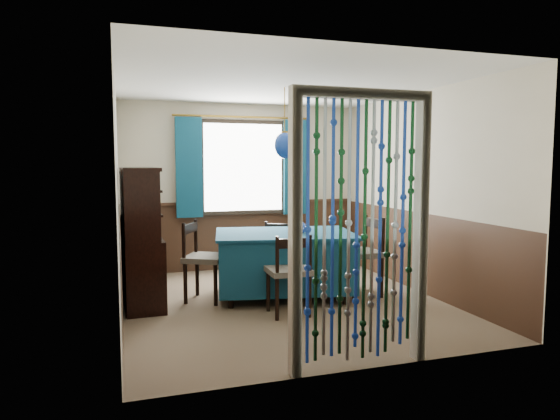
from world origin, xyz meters
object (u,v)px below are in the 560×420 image
object	(u,v)px
chair_left	(203,259)
vase_sideboard	(145,225)
sideboard	(141,256)
pendant_lamp	(285,145)
chair_near	(289,272)
chair_far	(277,251)
bowl_shelf	(146,210)
vase_table	(300,226)
dining_table	(284,260)
chair_right	(362,254)

from	to	relation	value
chair_left	vase_sideboard	size ratio (longest dim) A/B	4.64
chair_left	sideboard	xyz separation A→B (m)	(-0.70, 0.11, 0.06)
sideboard	pendant_lamp	xyz separation A→B (m)	(1.66, -0.25, 1.27)
chair_near	chair_far	size ratio (longest dim) A/B	1.06
chair_left	bowl_shelf	world-z (taller)	bowl_shelf
vase_table	chair_far	bearing A→B (deg)	93.86
bowl_shelf	vase_sideboard	distance (m)	0.52
chair_far	vase_sideboard	distance (m)	1.78
chair_far	bowl_shelf	world-z (taller)	bowl_shelf
vase_table	pendant_lamp	bearing A→B (deg)	149.12
dining_table	pendant_lamp	distance (m)	1.37
sideboard	bowl_shelf	world-z (taller)	sideboard
chair_right	bowl_shelf	world-z (taller)	bowl_shelf
chair_far	dining_table	bearing A→B (deg)	103.51
chair_near	vase_sideboard	xyz separation A→B (m)	(-1.42, 1.18, 0.42)
chair_far	sideboard	size ratio (longest dim) A/B	0.53
pendant_lamp	vase_sideboard	bearing A→B (deg)	163.87
sideboard	pendant_lamp	world-z (taller)	pendant_lamp
sideboard	vase_table	xyz separation A→B (m)	(1.82, -0.34, 0.32)
chair_left	bowl_shelf	distance (m)	0.89
chair_right	vase_table	size ratio (longest dim) A/B	5.70
chair_left	bowl_shelf	size ratio (longest dim) A/B	4.11
chair_far	pendant_lamp	size ratio (longest dim) A/B	1.00
chair_left	pendant_lamp	world-z (taller)	pendant_lamp
dining_table	vase_sideboard	size ratio (longest dim) A/B	8.99
vase_table	chair_right	bearing A→B (deg)	-8.67
chair_right	chair_left	bearing A→B (deg)	75.82
chair_left	pendant_lamp	bearing A→B (deg)	110.23
dining_table	vase_table	size ratio (longest dim) A/B	10.70
chair_left	sideboard	bearing A→B (deg)	-69.82
vase_sideboard	chair_near	bearing A→B (deg)	-39.73
pendant_lamp	vase_sideboard	xyz separation A→B (m)	(-1.60, 0.46, -0.94)
chair_far	sideboard	xyz separation A→B (m)	(-1.77, -0.39, 0.11)
chair_far	vase_sideboard	size ratio (longest dim) A/B	4.08
vase_table	vase_sideboard	world-z (taller)	vase_sideboard
chair_right	sideboard	bearing A→B (deg)	76.39
chair_left	pendant_lamp	xyz separation A→B (m)	(0.96, -0.14, 1.33)
chair_left	chair_right	size ratio (longest dim) A/B	0.97
chair_near	vase_table	bearing A→B (deg)	62.13
chair_near	chair_right	bearing A→B (deg)	25.14
sideboard	bowl_shelf	bearing A→B (deg)	-79.24
bowl_shelf	vase_sideboard	world-z (taller)	bowl_shelf
vase_sideboard	chair_left	bearing A→B (deg)	-26.50
dining_table	sideboard	xyz separation A→B (m)	(-1.66, 0.25, 0.10)
chair_near	chair_right	world-z (taller)	chair_right
chair_far	bowl_shelf	distance (m)	1.95
chair_far	vase_sideboard	bearing A→B (deg)	29.04
chair_near	chair_left	size ratio (longest dim) A/B	0.94
dining_table	vase_sideboard	world-z (taller)	vase_sideboard
chair_right	pendant_lamp	world-z (taller)	pendant_lamp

